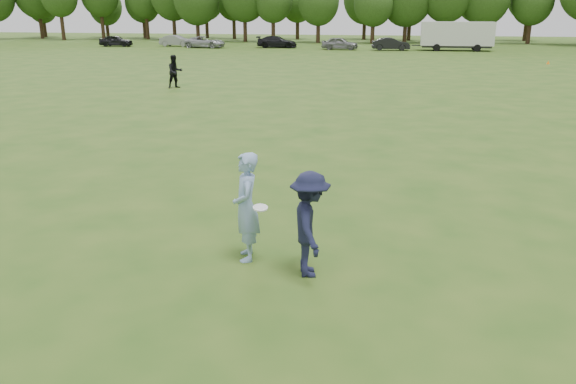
% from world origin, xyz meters
% --- Properties ---
extents(ground, '(200.00, 200.00, 0.00)m').
position_xyz_m(ground, '(0.00, 0.00, 0.00)').
color(ground, '#2A4F16').
rests_on(ground, ground).
extents(thrower, '(0.69, 0.86, 2.04)m').
position_xyz_m(thrower, '(0.00, 0.00, 1.02)').
color(thrower, '#87A6D1').
rests_on(thrower, ground).
extents(defender, '(0.99, 1.35, 1.88)m').
position_xyz_m(defender, '(1.26, -0.43, 0.94)').
color(defender, '#171A34').
rests_on(defender, ground).
extents(player_far_a, '(1.19, 1.17, 1.93)m').
position_xyz_m(player_far_a, '(-10.59, 22.67, 0.97)').
color(player_far_a, black).
rests_on(player_far_a, ground).
extents(car_a, '(4.26, 1.95, 1.42)m').
position_xyz_m(car_a, '(-33.42, 59.15, 0.71)').
color(car_a, black).
rests_on(car_a, ground).
extents(car_b, '(4.36, 1.78, 1.41)m').
position_xyz_m(car_b, '(-25.92, 60.85, 0.70)').
color(car_b, gray).
rests_on(car_b, ground).
extents(car_c, '(5.19, 2.78, 1.39)m').
position_xyz_m(car_c, '(-21.34, 58.88, 0.69)').
color(car_c, '#A6A6AA').
rests_on(car_c, ground).
extents(car_d, '(5.06, 2.39, 1.43)m').
position_xyz_m(car_d, '(-12.64, 60.56, 0.71)').
color(car_d, black).
rests_on(car_d, ground).
extents(car_e, '(4.36, 1.95, 1.46)m').
position_xyz_m(car_e, '(-4.61, 58.59, 0.73)').
color(car_e, slate).
rests_on(car_e, ground).
extents(car_f, '(4.49, 1.98, 1.43)m').
position_xyz_m(car_f, '(1.28, 58.56, 0.72)').
color(car_f, black).
rests_on(car_f, ground).
extents(field_cone, '(0.28, 0.28, 0.30)m').
position_xyz_m(field_cone, '(15.09, 43.67, 0.15)').
color(field_cone, orange).
rests_on(field_cone, ground).
extents(disc_in_play, '(0.28, 0.28, 0.09)m').
position_xyz_m(disc_in_play, '(0.32, -0.18, 1.09)').
color(disc_in_play, white).
rests_on(disc_in_play, ground).
extents(cargo_trailer, '(9.00, 2.75, 3.20)m').
position_xyz_m(cargo_trailer, '(8.63, 59.43, 1.78)').
color(cargo_trailer, silver).
rests_on(cargo_trailer, ground).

